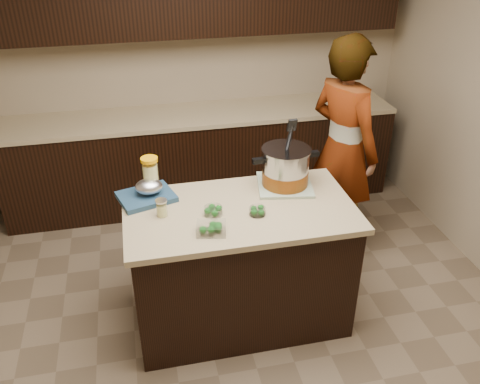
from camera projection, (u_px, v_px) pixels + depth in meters
The scene contains 13 objects.
ground_plane at pixel (240, 314), 3.66m from camera, with size 4.00×4.00×0.00m, color brown.
room_shell at pixel (240, 83), 2.80m from camera, with size 4.04×4.04×2.72m.
back_cabinets at pixel (199, 107), 4.66m from camera, with size 3.60×0.63×2.33m.
island at pixel (240, 265), 3.43m from camera, with size 1.46×0.81×0.90m.
dish_towel at pixel (285, 185), 3.45m from camera, with size 0.36×0.36×0.02m, color #5E8257.
stock_pot at pixel (285, 169), 3.39m from camera, with size 0.46×0.35×0.47m.
lemonade_pitcher at pixel (151, 178), 3.29m from camera, with size 0.15×0.15×0.27m.
mason_jar at pixel (162, 208), 3.11m from camera, with size 0.09×0.09×0.12m.
broccoli_tub_left at pixel (213, 211), 3.13m from camera, with size 0.14×0.14×0.06m.
broccoli_tub_right at pixel (257, 211), 3.13m from camera, with size 0.13×0.13×0.05m.
broccoli_tub_rect at pixel (211, 229), 2.96m from camera, with size 0.19×0.16×0.06m.
blue_tray at pixel (148, 193), 3.29m from camera, with size 0.41×0.36×0.13m.
person at pixel (343, 149), 3.98m from camera, with size 0.65×0.43×1.79m, color gray.
Camera 1 is at (-0.59, -2.66, 2.60)m, focal length 38.00 mm.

